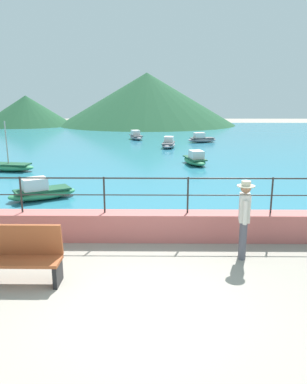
{
  "coord_description": "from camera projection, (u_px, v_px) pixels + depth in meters",
  "views": [
    {
      "loc": [
        0.28,
        -5.59,
        3.45
      ],
      "look_at": [
        0.18,
        3.7,
        1.1
      ],
      "focal_mm": 34.84,
      "sensor_mm": 36.0,
      "label": 1
    }
  ],
  "objects": [
    {
      "name": "ground_plane",
      "position": [
        141.0,
        309.0,
        6.27
      ],
      "size": [
        120.0,
        120.0,
        0.0
      ],
      "primitive_type": "plane",
      "color": "gray"
    },
    {
      "name": "promenade_wall",
      "position": [
        146.0,
        226.0,
        9.29
      ],
      "size": [
        20.0,
        0.56,
        0.7
      ],
      "primitive_type": "cube",
      "color": "#BC605B",
      "rests_on": "ground"
    },
    {
      "name": "railing",
      "position": [
        146.0,
        188.0,
        9.05
      ],
      "size": [
        18.44,
        0.04,
        0.9
      ],
      "color": "#282623",
      "rests_on": "promenade_wall"
    },
    {
      "name": "lake_water",
      "position": [
        154.0,
        140.0,
        31.31
      ],
      "size": [
        64.0,
        44.32,
        0.06
      ],
      "primitive_type": "cube",
      "color": "teal",
      "rests_on": "ground"
    },
    {
      "name": "hill_main",
      "position": [
        147.0,
        99.0,
        48.66
      ],
      "size": [
        23.24,
        23.24,
        6.65
      ],
      "primitive_type": "cone",
      "color": "#1E4C2D",
      "rests_on": "ground"
    },
    {
      "name": "hill_secondary",
      "position": [
        26.0,
        111.0,
        47.08
      ],
      "size": [
        11.88,
        11.88,
        3.78
      ],
      "primitive_type": "cone",
      "color": "#1E4C2D",
      "rests_on": "ground"
    },
    {
      "name": "bench_main",
      "position": [
        17.0,
        254.0,
        7.08
      ],
      "size": [
        1.7,
        0.56,
        1.13
      ],
      "color": "#9E4C28",
      "rests_on": "ground"
    },
    {
      "name": "person_walking",
      "position": [
        244.0,
        216.0,
        8.05
      ],
      "size": [
        0.38,
        0.56,
        1.75
      ],
      "color": "#4C4C56",
      "rests_on": "ground"
    },
    {
      "name": "boat_0",
      "position": [
        136.0,
        136.0,
        31.38
      ],
      "size": [
        1.54,
        2.46,
        0.76
      ],
      "color": "gray",
      "rests_on": "lake_water"
    },
    {
      "name": "boat_1",
      "position": [
        169.0,
        144.0,
        26.21
      ],
      "size": [
        1.21,
        2.4,
        0.76
      ],
      "color": "gray",
      "rests_on": "lake_water"
    },
    {
      "name": "boat_2",
      "position": [
        41.0,
        192.0,
        12.8
      ],
      "size": [
        2.44,
        1.95,
        0.76
      ],
      "color": "#338C59",
      "rests_on": "lake_water"
    },
    {
      "name": "boat_3",
      "position": [
        195.0,
        159.0,
        19.51
      ],
      "size": [
        1.39,
        2.44,
        0.76
      ],
      "color": "#338C59",
      "rests_on": "lake_water"
    },
    {
      "name": "boat_5",
      "position": [
        11.0,
        167.0,
        17.8
      ],
      "size": [
        2.41,
        1.22,
        2.36
      ],
      "color": "#338C59",
      "rests_on": "lake_water"
    },
    {
      "name": "boat_6",
      "position": [
        202.0,
        139.0,
        29.34
      ],
      "size": [
        2.45,
        1.42,
        0.76
      ],
      "color": "gray",
      "rests_on": "lake_water"
    }
  ]
}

